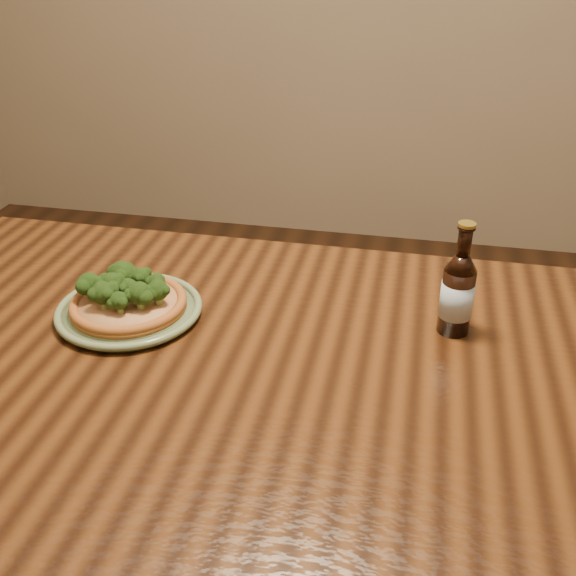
% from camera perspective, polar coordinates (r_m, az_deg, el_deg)
% --- Properties ---
extents(table, '(1.60, 0.90, 0.75)m').
position_cam_1_polar(table, '(1.14, 0.57, -10.54)').
color(table, '#43230E').
rests_on(table, ground).
extents(plate, '(0.26, 0.26, 0.02)m').
position_cam_1_polar(plate, '(1.24, -13.28, -1.82)').
color(plate, '#687B55').
rests_on(plate, table).
extents(pizza, '(0.21, 0.21, 0.07)m').
position_cam_1_polar(pizza, '(1.23, -13.47, -0.85)').
color(pizza, '#A05824').
rests_on(pizza, plate).
extents(beer_bottle, '(0.06, 0.06, 0.20)m').
position_cam_1_polar(beer_bottle, '(1.16, 14.15, -0.40)').
color(beer_bottle, black).
rests_on(beer_bottle, table).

